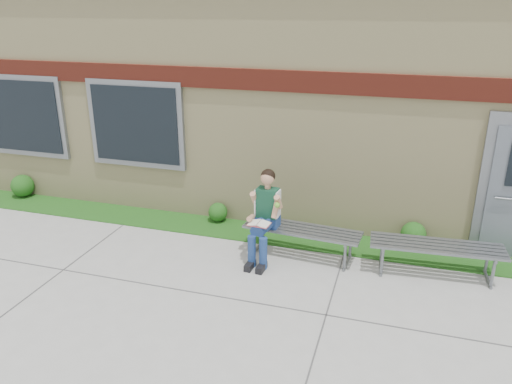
% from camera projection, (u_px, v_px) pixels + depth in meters
% --- Properties ---
extents(ground, '(80.00, 80.00, 0.00)m').
position_uv_depth(ground, '(241.00, 324.00, 6.28)').
color(ground, '#9E9E99').
rests_on(ground, ground).
extents(grass_strip, '(16.00, 0.80, 0.02)m').
position_uv_depth(grass_strip, '(289.00, 237.00, 8.60)').
color(grass_strip, '#1C4712').
rests_on(grass_strip, ground).
extents(school_building, '(16.20, 6.22, 4.20)m').
position_uv_depth(school_building, '(327.00, 85.00, 10.88)').
color(school_building, beige).
rests_on(school_building, ground).
extents(bench_left, '(1.87, 0.66, 0.48)m').
position_uv_depth(bench_left, '(302.00, 235.00, 7.84)').
color(bench_left, slate).
rests_on(bench_left, ground).
extents(bench_right, '(1.92, 0.65, 0.49)m').
position_uv_depth(bench_right, '(436.00, 252.00, 7.29)').
color(bench_right, slate).
rests_on(bench_right, ground).
extents(girl, '(0.51, 0.87, 1.42)m').
position_uv_depth(girl, '(265.00, 214.00, 7.66)').
color(girl, navy).
rests_on(girl, ground).
extents(shrub_west, '(0.46, 0.46, 0.46)m').
position_uv_depth(shrub_west, '(23.00, 186.00, 10.29)').
color(shrub_west, '#1C4712').
rests_on(shrub_west, grass_strip).
extents(shrub_mid, '(0.35, 0.35, 0.35)m').
position_uv_depth(shrub_mid, '(218.00, 212.00, 9.14)').
color(shrub_mid, '#1C4712').
rests_on(shrub_mid, grass_strip).
extents(shrub_east, '(0.41, 0.41, 0.41)m').
position_uv_depth(shrub_east, '(413.00, 234.00, 8.19)').
color(shrub_east, '#1C4712').
rests_on(shrub_east, grass_strip).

